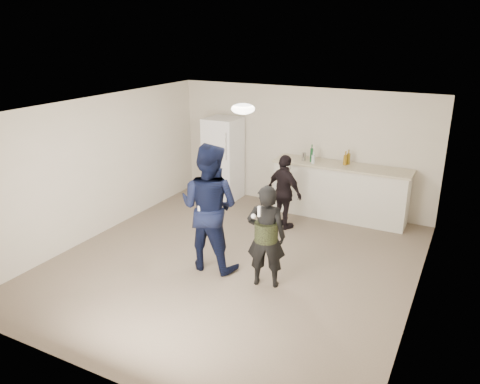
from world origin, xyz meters
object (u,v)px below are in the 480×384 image
at_px(fridge, 223,159).
at_px(spectator, 284,192).
at_px(man, 209,207).
at_px(woman, 266,236).
at_px(shaker, 304,157).
at_px(counter, 340,192).

relative_size(fridge, spectator, 1.26).
distance_m(man, woman, 1.04).
bearing_deg(woman, man, -21.39).
height_order(man, woman, man).
xyz_separation_m(woman, spectator, (-0.56, 2.06, -0.06)).
relative_size(woman, spectator, 1.09).
height_order(fridge, shaker, fridge).
bearing_deg(counter, fridge, -178.46).
relative_size(fridge, man, 0.90).
bearing_deg(woman, spectator, -89.95).
bearing_deg(man, spectator, -104.84).
bearing_deg(man, woman, 171.96).
xyz_separation_m(fridge, man, (1.37, -2.88, 0.11)).
bearing_deg(shaker, spectator, -91.05).
xyz_separation_m(counter, man, (-1.23, -2.95, 0.48)).
height_order(woman, spectator, woman).
distance_m(man, spectator, 2.02).
relative_size(counter, spectator, 1.82).
xyz_separation_m(shaker, spectator, (-0.02, -0.94, -0.46)).
distance_m(fridge, spectator, 2.05).
bearing_deg(woman, counter, -109.19).
bearing_deg(shaker, woman, -79.78).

